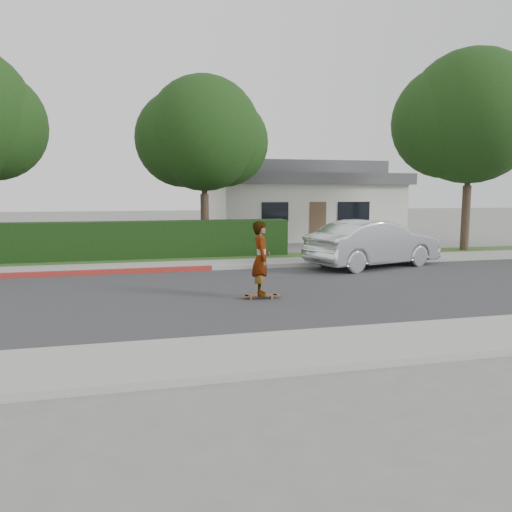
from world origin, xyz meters
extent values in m
plane|color=slate|center=(0.00, 0.00, 0.00)|extent=(120.00, 120.00, 0.00)
cube|color=#2D2D30|center=(0.00, 0.00, 0.01)|extent=(60.00, 8.00, 0.01)
cube|color=#9E9E99|center=(0.00, -4.10, 0.07)|extent=(60.00, 0.20, 0.15)
cube|color=gray|center=(0.00, -5.00, 0.06)|extent=(60.00, 1.60, 0.12)
cube|color=#9E9E99|center=(0.00, 4.10, 0.07)|extent=(60.00, 0.20, 0.15)
cube|color=maroon|center=(-5.00, 4.10, 0.08)|extent=(12.00, 0.21, 0.15)
cube|color=gray|center=(0.00, 5.00, 0.06)|extent=(60.00, 1.60, 0.12)
cube|color=#2D4C1E|center=(0.00, 6.60, 0.05)|extent=(60.00, 1.60, 0.10)
cube|color=black|center=(-3.00, 7.20, 0.75)|extent=(15.00, 1.00, 1.50)
cylinder|color=#33261C|center=(1.50, 9.00, 1.26)|extent=(0.36, 0.36, 2.52)
cylinder|color=#33261C|center=(1.50, 9.00, 3.15)|extent=(0.24, 0.24, 2.10)
sphere|color=black|center=(1.50, 9.00, 5.04)|extent=(4.80, 4.80, 4.80)
sphere|color=black|center=(0.70, 9.40, 4.84)|extent=(4.08, 4.08, 4.08)
sphere|color=black|center=(2.40, 9.30, 4.74)|extent=(3.84, 3.84, 3.84)
cylinder|color=#33261C|center=(12.50, 6.50, 1.44)|extent=(0.36, 0.36, 2.88)
cylinder|color=#33261C|center=(12.50, 6.50, 3.60)|extent=(0.24, 0.24, 2.40)
sphere|color=black|center=(12.50, 6.50, 5.76)|extent=(5.60, 5.60, 5.60)
sphere|color=black|center=(11.70, 6.90, 5.56)|extent=(4.76, 4.76, 4.76)
sphere|color=black|center=(13.40, 6.80, 5.46)|extent=(4.48, 4.48, 4.48)
cube|color=beige|center=(8.00, 16.00, 1.50)|extent=(10.00, 8.00, 3.00)
cube|color=#4C4C51|center=(8.00, 16.00, 3.30)|extent=(10.60, 8.60, 0.60)
cube|color=#4C4C51|center=(8.00, 16.00, 3.90)|extent=(8.40, 6.40, 0.80)
cube|color=black|center=(5.50, 11.98, 1.60)|extent=(1.40, 0.06, 1.00)
cube|color=black|center=(9.80, 11.98, 1.60)|extent=(1.80, 0.06, 1.00)
cube|color=brown|center=(7.80, 11.98, 1.05)|extent=(0.90, 0.06, 2.10)
cylinder|color=#C95B37|center=(1.20, -0.72, 0.03)|extent=(0.05, 0.03, 0.05)
cylinder|color=#C95B37|center=(1.21, -0.58, 0.03)|extent=(0.05, 0.03, 0.05)
cylinder|color=#C95B37|center=(1.72, -0.77, 0.03)|extent=(0.05, 0.03, 0.05)
cylinder|color=#C95B37|center=(1.73, -0.62, 0.03)|extent=(0.05, 0.03, 0.05)
cube|color=silver|center=(1.20, -0.65, 0.07)|extent=(0.06, 0.16, 0.02)
cube|color=silver|center=(1.73, -0.70, 0.07)|extent=(0.06, 0.16, 0.02)
cube|color=brown|center=(1.46, -0.67, 0.09)|extent=(0.80, 0.26, 0.02)
cylinder|color=brown|center=(1.07, -0.64, 0.09)|extent=(0.21, 0.21, 0.02)
cylinder|color=brown|center=(1.86, -0.71, 0.09)|extent=(0.21, 0.21, 0.02)
imported|color=white|center=(1.46, -0.67, 1.00)|extent=(0.53, 0.72, 1.81)
imported|color=silver|center=(6.61, 3.50, 0.82)|extent=(5.25, 3.12, 1.64)
camera|label=1|loc=(-1.56, -12.26, 2.60)|focal=35.00mm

